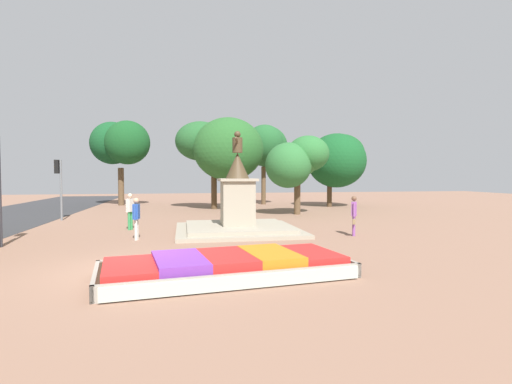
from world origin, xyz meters
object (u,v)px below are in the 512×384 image
(pedestrian_with_handbag, at_px, (354,213))
(pedestrian_near_planter, at_px, (136,216))
(flower_planter, at_px, (228,267))
(statue_monument, at_px, (238,213))
(pedestrian_crossing_plaza, at_px, (130,209))
(traffic_light_far_corner, at_px, (59,178))

(pedestrian_with_handbag, xyz_separation_m, pedestrian_near_planter, (-9.22, 0.55, 0.01))
(flower_planter, height_order, pedestrian_with_handbag, pedestrian_with_handbag)
(statue_monument, bearing_deg, flower_planter, -99.58)
(pedestrian_with_handbag, relative_size, pedestrian_near_planter, 1.01)
(pedestrian_crossing_plaza, bearing_deg, traffic_light_far_corner, 132.99)
(flower_planter, relative_size, pedestrian_near_planter, 3.94)
(statue_monument, distance_m, pedestrian_crossing_plaza, 5.27)
(statue_monument, relative_size, pedestrian_near_planter, 3.27)
(statue_monument, distance_m, pedestrian_near_planter, 4.69)
(pedestrian_near_planter, bearing_deg, pedestrian_crossing_plaza, 101.38)
(pedestrian_near_planter, relative_size, pedestrian_crossing_plaza, 0.98)
(pedestrian_near_planter, distance_m, pedestrian_crossing_plaza, 3.25)
(pedestrian_with_handbag, xyz_separation_m, pedestrian_crossing_plaza, (-9.86, 3.74, 0.04))
(flower_planter, relative_size, traffic_light_far_corner, 1.92)
(pedestrian_with_handbag, height_order, pedestrian_near_planter, pedestrian_with_handbag)
(flower_planter, height_order, traffic_light_far_corner, traffic_light_far_corner)
(statue_monument, height_order, pedestrian_crossing_plaza, statue_monument)
(statue_monument, xyz_separation_m, pedestrian_near_planter, (-4.39, -1.64, 0.11))
(flower_planter, xyz_separation_m, traffic_light_far_corner, (-8.24, 14.63, 2.23))
(pedestrian_near_planter, xyz_separation_m, pedestrian_crossing_plaza, (-0.64, 3.18, 0.03))
(flower_planter, height_order, pedestrian_crossing_plaza, pedestrian_crossing_plaza)
(traffic_light_far_corner, bearing_deg, flower_planter, -60.63)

